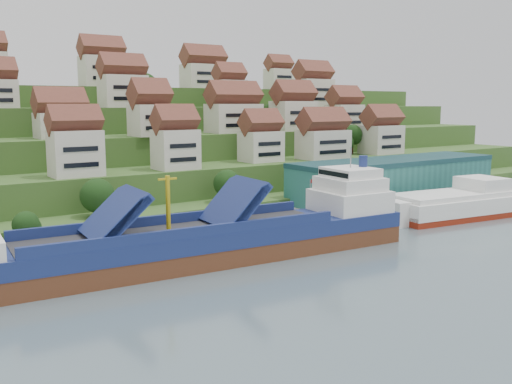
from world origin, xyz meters
TOP-DOWN VIEW (x-y plane):
  - ground at (0.00, 0.00)m, footprint 300.00×300.00m
  - quay at (20.00, 15.00)m, footprint 180.00×14.00m
  - hillside at (0.00, 103.55)m, footprint 260.00×128.00m
  - hillside_village at (3.36, 60.89)m, footprint 154.23×63.59m
  - hillside_trees at (-7.62, 44.04)m, footprint 137.95×61.91m
  - warehouse at (52.00, 17.00)m, footprint 60.00×15.00m
  - flagpole at (18.11, 10.00)m, footprint 1.28×0.16m
  - cargo_ship at (-13.94, -1.15)m, footprint 80.84×18.46m
  - second_ship at (52.69, -1.55)m, footprint 34.67×16.59m

SIDE VIEW (x-z plane):
  - ground at x=0.00m, z-range 0.00..0.00m
  - quay at x=20.00m, z-range 0.00..2.20m
  - second_ship at x=52.69m, z-range -1.92..7.76m
  - cargo_ship at x=-13.94m, z-range -5.53..12.27m
  - flagpole at x=18.11m, z-range 2.88..10.88m
  - warehouse at x=52.00m, z-range 2.20..12.20m
  - hillside at x=0.00m, z-range -4.84..26.16m
  - hillside_trees at x=-7.62m, z-range 0.72..32.27m
  - hillside_village at x=3.36m, z-range 9.92..39.04m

